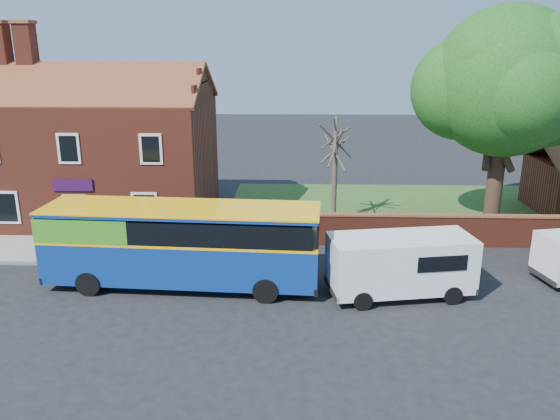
{
  "coord_description": "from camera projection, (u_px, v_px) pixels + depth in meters",
  "views": [
    {
      "loc": [
        4.06,
        -18.19,
        9.36
      ],
      "look_at": [
        3.29,
        5.0,
        2.35
      ],
      "focal_mm": 35.0,
      "sensor_mm": 36.0,
      "label": 1
    }
  ],
  "objects": [
    {
      "name": "bare_tree",
      "position": [
        335.0,
        172.0,
        29.34
      ],
      "size": [
        2.07,
        2.46,
        5.51
      ],
      "color": "#4C4238",
      "rests_on": "ground"
    },
    {
      "name": "van_near",
      "position": [
        401.0,
        263.0,
        20.97
      ],
      "size": [
        5.75,
        3.07,
        2.4
      ],
      "rotation": [
        0.0,
        0.0,
        0.17
      ],
      "color": "white",
      "rests_on": "ground"
    },
    {
      "name": "shop_building",
      "position": [
        100.0,
        157.0,
        30.47
      ],
      "size": [
        12.3,
        8.13,
        10.5
      ],
      "color": "maroon",
      "rests_on": "ground"
    },
    {
      "name": "ground",
      "position": [
        187.0,
        309.0,
        20.23
      ],
      "size": [
        120.0,
        120.0,
        0.0
      ],
      "primitive_type": "plane",
      "color": "black",
      "rests_on": "ground"
    },
    {
      "name": "large_tree",
      "position": [
        506.0,
        86.0,
        26.92
      ],
      "size": [
        9.3,
        7.36,
        11.35
      ],
      "color": "black",
      "rests_on": "ground"
    },
    {
      "name": "bus",
      "position": [
        174.0,
        241.0,
        21.74
      ],
      "size": [
        11.02,
        3.37,
        3.31
      ],
      "rotation": [
        0.0,
        0.0,
        -0.06
      ],
      "color": "navy",
      "rests_on": "ground"
    },
    {
      "name": "grass_strip",
      "position": [
        448.0,
        210.0,
        32.25
      ],
      "size": [
        26.0,
        12.0,
        0.04
      ],
      "primitive_type": "cube",
      "color": "#426B28",
      "rests_on": "ground"
    },
    {
      "name": "kerb",
      "position": [
        48.0,
        263.0,
        24.26
      ],
      "size": [
        18.0,
        0.15,
        0.14
      ],
      "primitive_type": "cube",
      "color": "slate",
      "rests_on": "ground"
    },
    {
      "name": "boundary_wall",
      "position": [
        482.0,
        231.0,
        26.28
      ],
      "size": [
        22.0,
        0.38,
        1.6
      ],
      "color": "maroon",
      "rests_on": "ground"
    },
    {
      "name": "pavement",
      "position": [
        65.0,
        249.0,
        25.94
      ],
      "size": [
        18.0,
        3.5,
        0.12
      ],
      "primitive_type": "cube",
      "color": "gray",
      "rests_on": "ground"
    }
  ]
}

